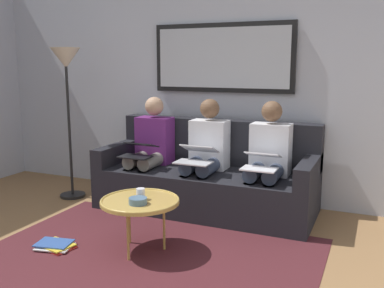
# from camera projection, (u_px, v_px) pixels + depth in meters

# --- Properties ---
(wall_rear) EXTENTS (6.00, 0.12, 2.60)m
(wall_rear) POSITION_uv_depth(u_px,v_px,m) (225.00, 81.00, 4.74)
(wall_rear) COLOR #B7BCC6
(wall_rear) RESTS_ON ground_plane
(area_rug) EXTENTS (2.60, 1.80, 0.01)m
(area_rug) POSITION_uv_depth(u_px,v_px,m) (149.00, 255.00, 3.40)
(area_rug) COLOR #4C1E23
(area_rug) RESTS_ON ground_plane
(couch) EXTENTS (2.20, 0.90, 0.90)m
(couch) POSITION_uv_depth(u_px,v_px,m) (208.00, 179.00, 4.49)
(couch) COLOR black
(couch) RESTS_ON ground_plane
(framed_mirror) EXTENTS (1.57, 0.05, 0.73)m
(framed_mirror) POSITION_uv_depth(u_px,v_px,m) (222.00, 58.00, 4.61)
(framed_mirror) COLOR black
(coffee_table) EXTENTS (0.63, 0.63, 0.44)m
(coffee_table) POSITION_uv_depth(u_px,v_px,m) (140.00, 202.00, 3.41)
(coffee_table) COLOR tan
(coffee_table) RESTS_ON ground_plane
(cup) EXTENTS (0.07, 0.07, 0.09)m
(cup) POSITION_uv_depth(u_px,v_px,m) (141.00, 194.00, 3.42)
(cup) COLOR silver
(cup) RESTS_ON coffee_table
(bowl) EXTENTS (0.14, 0.14, 0.05)m
(bowl) POSITION_uv_depth(u_px,v_px,m) (138.00, 201.00, 3.31)
(bowl) COLOR slate
(bowl) RESTS_ON coffee_table
(person_left) EXTENTS (0.38, 0.58, 1.14)m
(person_left) POSITION_uv_depth(u_px,v_px,m) (268.00, 157.00, 4.12)
(person_left) COLOR silver
(person_left) RESTS_ON couch
(laptop_white) EXTENTS (0.31, 0.34, 0.15)m
(laptop_white) POSITION_uv_depth(u_px,v_px,m) (261.00, 161.00, 3.89)
(laptop_white) COLOR white
(person_middle) EXTENTS (0.38, 0.58, 1.14)m
(person_middle) POSITION_uv_depth(u_px,v_px,m) (206.00, 152.00, 4.37)
(person_middle) COLOR silver
(person_middle) RESTS_ON couch
(laptop_silver) EXTENTS (0.34, 0.37, 0.16)m
(laptop_silver) POSITION_uv_depth(u_px,v_px,m) (197.00, 155.00, 4.16)
(laptop_silver) COLOR silver
(person_right) EXTENTS (0.38, 0.58, 1.14)m
(person_right) POSITION_uv_depth(u_px,v_px,m) (150.00, 147.00, 4.62)
(person_right) COLOR #66236B
(person_right) RESTS_ON couch
(laptop_black) EXTENTS (0.32, 0.33, 0.14)m
(laptop_black) POSITION_uv_depth(u_px,v_px,m) (139.00, 150.00, 4.40)
(laptop_black) COLOR black
(magazine_stack) EXTENTS (0.34, 0.27, 0.04)m
(magazine_stack) POSITION_uv_depth(u_px,v_px,m) (55.00, 245.00, 3.53)
(magazine_stack) COLOR red
(magazine_stack) RESTS_ON ground_plane
(standing_lamp) EXTENTS (0.32, 0.32, 1.66)m
(standing_lamp) POSITION_uv_depth(u_px,v_px,m) (66.00, 75.00, 4.66)
(standing_lamp) COLOR black
(standing_lamp) RESTS_ON ground_plane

